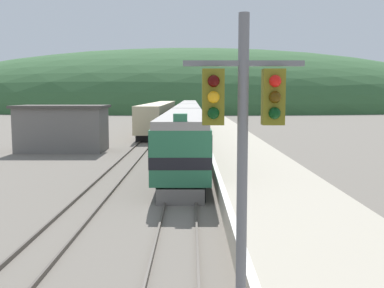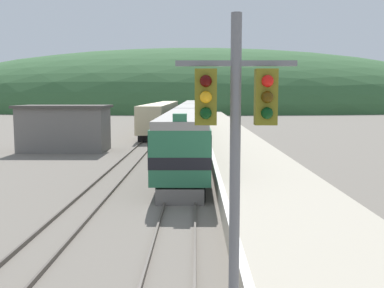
{
  "view_description": "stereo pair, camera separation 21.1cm",
  "coord_description": "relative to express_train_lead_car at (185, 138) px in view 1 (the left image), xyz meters",
  "views": [
    {
      "loc": [
        0.54,
        -4.77,
        5.11
      ],
      "look_at": [
        0.52,
        20.98,
        2.31
      ],
      "focal_mm": 42.0,
      "sensor_mm": 36.0,
      "label": 1
    },
    {
      "loc": [
        0.75,
        -4.77,
        5.11
      ],
      "look_at": [
        0.52,
        20.98,
        2.31
      ],
      "focal_mm": 42.0,
      "sensor_mm": 36.0,
      "label": 2
    }
  ],
  "objects": [
    {
      "name": "platform",
      "position": [
        4.39,
        23.89,
        -1.64
      ],
      "size": [
        5.22,
        140.0,
        1.01
      ],
      "color": "#B2A893",
      "rests_on": "ground"
    },
    {
      "name": "signal_mast_main",
      "position": [
        1.48,
        -22.65,
        2.15
      ],
      "size": [
        2.2,
        0.42,
        6.59
      ],
      "color": "slate",
      "rests_on": "ground"
    },
    {
      "name": "track_siding",
      "position": [
        -4.39,
        43.89,
        -2.06
      ],
      "size": [
        1.52,
        180.0,
        0.16
      ],
      "color": "#4C443D",
      "rests_on": "ground"
    },
    {
      "name": "track_main",
      "position": [
        0.0,
        43.89,
        -2.06
      ],
      "size": [
        1.52,
        180.0,
        0.16
      ],
      "color": "#4C443D",
      "rests_on": "ground"
    },
    {
      "name": "carriage_fourth",
      "position": [
        0.0,
        66.43,
        -0.01
      ],
      "size": [
        2.95,
        21.13,
        3.9
      ],
      "color": "black",
      "rests_on": "ground"
    },
    {
      "name": "carriage_third",
      "position": [
        0.0,
        44.42,
        -0.01
      ],
      "size": [
        2.95,
        21.13,
        3.9
      ],
      "color": "black",
      "rests_on": "ground"
    },
    {
      "name": "station_shed",
      "position": [
        -11.33,
        10.15,
        -0.01
      ],
      "size": [
        8.15,
        4.85,
        4.21
      ],
      "color": "slate",
      "rests_on": "ground"
    },
    {
      "name": "carriage_second",
      "position": [
        0.0,
        22.41,
        -0.01
      ],
      "size": [
        2.95,
        21.13,
        3.9
      ],
      "color": "black",
      "rests_on": "ground"
    },
    {
      "name": "express_train_lead_car",
      "position": [
        0.0,
        0.0,
        0.0
      ],
      "size": [
        2.96,
        21.47,
        4.26
      ],
      "color": "black",
      "rests_on": "ground"
    },
    {
      "name": "siding_train",
      "position": [
        -4.39,
        38.88,
        -0.11
      ],
      "size": [
        2.9,
        44.09,
        3.93
      ],
      "color": "black",
      "rests_on": "ground"
    },
    {
      "name": "distant_hills",
      "position": [
        0.0,
        129.79,
        -2.14
      ],
      "size": [
        209.34,
        94.2,
        42.46
      ],
      "color": "#335B33",
      "rests_on": "ground"
    }
  ]
}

